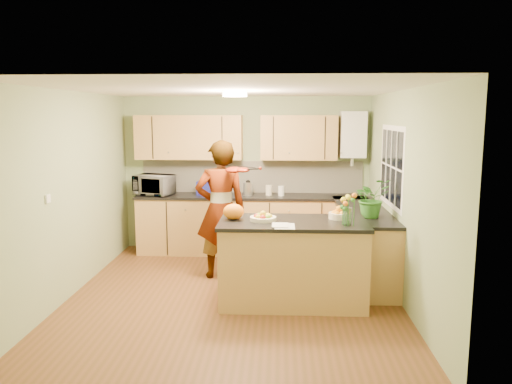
{
  "coord_description": "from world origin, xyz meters",
  "views": [
    {
      "loc": [
        0.56,
        -5.87,
        2.22
      ],
      "look_at": [
        0.25,
        0.5,
        1.22
      ],
      "focal_mm": 35.0,
      "sensor_mm": 36.0,
      "label": 1
    }
  ],
  "objects": [
    {
      "name": "ceiling_lamp",
      "position": [
        0.0,
        0.3,
        2.46
      ],
      "size": [
        0.3,
        0.3,
        0.07
      ],
      "color": "#FFEABF",
      "rests_on": "ceiling"
    },
    {
      "name": "floor",
      "position": [
        0.0,
        0.0,
        0.0
      ],
      "size": [
        4.5,
        4.5,
        0.0
      ],
      "primitive_type": "plane",
      "color": "brown",
      "rests_on": "ground"
    },
    {
      "name": "ceiling",
      "position": [
        0.0,
        0.0,
        2.5
      ],
      "size": [
        4.0,
        4.5,
        0.02
      ],
      "primitive_type": "cube",
      "color": "white",
      "rests_on": "wall_back"
    },
    {
      "name": "violin",
      "position": [
        -0.04,
        0.52,
        1.5
      ],
      "size": [
        0.63,
        0.55,
        0.16
      ],
      "primitive_type": null,
      "rotation": [
        0.17,
        0.0,
        -0.61
      ],
      "color": "#4A0904",
      "rests_on": "violinist"
    },
    {
      "name": "jar_white",
      "position": [
        0.58,
        1.93,
        1.02
      ],
      "size": [
        0.12,
        0.12,
        0.15
      ],
      "primitive_type": "cylinder",
      "rotation": [
        0.0,
        0.0,
        0.27
      ],
      "color": "white",
      "rests_on": "back_counter"
    },
    {
      "name": "potted_plant",
      "position": [
        1.7,
        0.3,
        1.19
      ],
      "size": [
        0.56,
        0.53,
        0.49
      ],
      "primitive_type": "imported",
      "rotation": [
        0.0,
        0.0,
        0.42
      ],
      "color": "#307025",
      "rests_on": "right_counter"
    },
    {
      "name": "wall_front",
      "position": [
        0.0,
        -2.25,
        1.25
      ],
      "size": [
        4.0,
        0.02,
        2.5
      ],
      "primitive_type": "cube",
      "color": "#8FA475",
      "rests_on": "floor"
    },
    {
      "name": "blue_box",
      "position": [
        -0.62,
        1.96,
        1.05
      ],
      "size": [
        0.3,
        0.24,
        0.22
      ],
      "primitive_type": "cube",
      "rotation": [
        0.0,
        0.0,
        -0.15
      ],
      "color": "navy",
      "rests_on": "back_counter"
    },
    {
      "name": "peninsula_island",
      "position": [
        0.71,
        -0.17,
        0.49
      ],
      "size": [
        1.72,
        0.88,
        0.99
      ],
      "color": "tan",
      "rests_on": "floor"
    },
    {
      "name": "microwave",
      "position": [
        -1.45,
        1.91,
        1.1
      ],
      "size": [
        0.68,
        0.56,
        0.32
      ],
      "primitive_type": "imported",
      "rotation": [
        0.0,
        0.0,
        -0.33
      ],
      "color": "white",
      "rests_on": "back_counter"
    },
    {
      "name": "splashback",
      "position": [
        0.1,
        2.23,
        1.2
      ],
      "size": [
        3.6,
        0.02,
        0.52
      ],
      "primitive_type": "cube",
      "color": "beige",
      "rests_on": "back_counter"
    },
    {
      "name": "orange_bag",
      "position": [
        0.01,
        -0.12,
        1.08
      ],
      "size": [
        0.3,
        0.28,
        0.19
      ],
      "primitive_type": "ellipsoid",
      "rotation": [
        0.0,
        0.0,
        -0.32
      ],
      "color": "orange",
      "rests_on": "peninsula_island"
    },
    {
      "name": "flower_vase",
      "position": [
        1.31,
        -0.35,
        1.27
      ],
      "size": [
        0.23,
        0.23,
        0.43
      ],
      "rotation": [
        0.0,
        0.0,
        -0.05
      ],
      "color": "silver",
      "rests_on": "peninsula_island"
    },
    {
      "name": "upper_cabinets",
      "position": [
        -0.18,
        2.08,
        1.85
      ],
      "size": [
        3.2,
        0.34,
        0.7
      ],
      "color": "tan",
      "rests_on": "wall_back"
    },
    {
      "name": "boiler",
      "position": [
        1.7,
        2.09,
        1.9
      ],
      "size": [
        0.4,
        0.3,
        0.86
      ],
      "color": "white",
      "rests_on": "wall_back"
    },
    {
      "name": "kettle",
      "position": [
        0.05,
        1.95,
        1.06
      ],
      "size": [
        0.15,
        0.15,
        0.28
      ],
      "rotation": [
        0.0,
        0.0,
        0.4
      ],
      "color": "silver",
      "rests_on": "back_counter"
    },
    {
      "name": "right_counter",
      "position": [
        1.7,
        0.85,
        0.47
      ],
      "size": [
        0.62,
        2.24,
        0.94
      ],
      "color": "tan",
      "rests_on": "floor"
    },
    {
      "name": "orange_bowl",
      "position": [
        1.26,
        -0.02,
        1.05
      ],
      "size": [
        0.25,
        0.25,
        0.15
      ],
      "color": "beige",
      "rests_on": "peninsula_island"
    },
    {
      "name": "back_counter",
      "position": [
        0.1,
        1.95,
        0.47
      ],
      "size": [
        3.64,
        0.62,
        0.94
      ],
      "color": "tan",
      "rests_on": "floor"
    },
    {
      "name": "jar_cream",
      "position": [
        0.38,
        1.97,
        1.02
      ],
      "size": [
        0.12,
        0.12,
        0.16
      ],
      "primitive_type": "cylinder",
      "rotation": [
        0.0,
        0.0,
        -0.17
      ],
      "color": "beige",
      "rests_on": "back_counter"
    },
    {
      "name": "wall_right",
      "position": [
        2.0,
        0.0,
        1.25
      ],
      "size": [
        0.02,
        4.5,
        2.5
      ],
      "primitive_type": "cube",
      "color": "#8FA475",
      "rests_on": "floor"
    },
    {
      "name": "wall_left",
      "position": [
        -2.0,
        0.0,
        1.25
      ],
      "size": [
        0.02,
        4.5,
        2.5
      ],
      "primitive_type": "cube",
      "color": "#8FA475",
      "rests_on": "floor"
    },
    {
      "name": "papers",
      "position": [
        0.61,
        -0.47,
        0.99
      ],
      "size": [
        0.22,
        0.3,
        0.01
      ],
      "primitive_type": "cube",
      "color": "silver",
      "rests_on": "peninsula_island"
    },
    {
      "name": "window_right",
      "position": [
        1.99,
        0.6,
        1.55
      ],
      "size": [
        0.01,
        1.3,
        1.05
      ],
      "color": "white",
      "rests_on": "wall_right"
    },
    {
      "name": "wall_back",
      "position": [
        0.0,
        2.25,
        1.25
      ],
      "size": [
        4.0,
        0.02,
        2.5
      ],
      "primitive_type": "cube",
      "color": "#8FA475",
      "rests_on": "floor"
    },
    {
      "name": "light_switch",
      "position": [
        -1.99,
        -0.6,
        1.3
      ],
      "size": [
        0.02,
        0.09,
        0.09
      ],
      "primitive_type": "cube",
      "color": "white",
      "rests_on": "wall_left"
    },
    {
      "name": "violinist",
      "position": [
        -0.24,
        0.74,
        0.94
      ],
      "size": [
        0.78,
        0.61,
        1.88
      ],
      "primitive_type": "imported",
      "rotation": [
        0.0,
        0.0,
        3.4
      ],
      "color": "tan",
      "rests_on": "floor"
    },
    {
      "name": "fruit_dish",
      "position": [
        0.36,
        -0.17,
        1.03
      ],
      "size": [
        0.31,
        0.31,
        0.11
      ],
      "color": "beige",
      "rests_on": "peninsula_island"
    }
  ]
}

